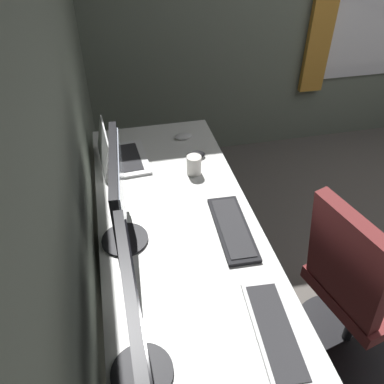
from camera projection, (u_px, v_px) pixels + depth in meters
wall_back at (50, 156)px, 1.19m from camera, size 4.45×0.10×2.60m
curtain_far at (326, 3)px, 3.02m from camera, size 0.05×0.20×1.42m
desk at (181, 243)px, 1.79m from camera, size 1.98×0.72×0.73m
drawer_pedestal at (177, 286)px, 1.99m from camera, size 0.40×0.51×0.69m
monitor_primary at (136, 327)px, 1.09m from camera, size 0.58×0.20×0.44m
monitor_secondary at (119, 195)px, 1.55m from camera, size 0.52×0.20×0.44m
laptop_leftmost at (118, 154)px, 2.16m from camera, size 0.36×0.27×0.21m
keyboard_main at (232, 228)px, 1.75m from camera, size 0.43×0.16×0.02m
keyboard_spare at (275, 331)px, 1.36m from camera, size 0.43×0.17×0.02m
mouse_main at (196, 155)px, 2.21m from camera, size 0.06×0.10×0.03m
mouse_spare at (183, 136)px, 2.37m from camera, size 0.06×0.10×0.03m
coffee_mug at (194, 165)px, 2.07m from camera, size 0.12×0.08×0.10m
office_chair at (355, 295)px, 1.82m from camera, size 0.56×0.59×0.97m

